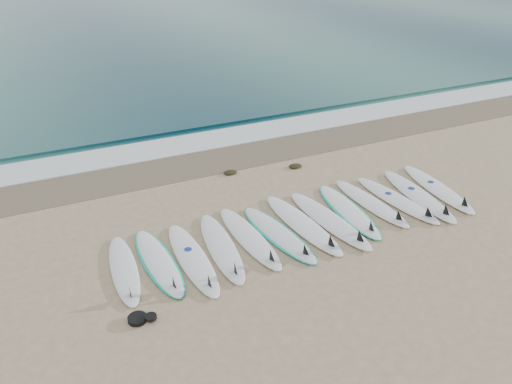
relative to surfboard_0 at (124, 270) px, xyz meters
name	(u,v)px	position (x,y,z in m)	size (l,w,h in m)	color
ground	(302,226)	(3.85, -0.01, -0.05)	(120.00, 120.00, 0.00)	tan
ocean	(80,16)	(3.85, 32.49, -0.04)	(120.00, 55.00, 0.03)	#1D5051
wet_sand_band	(229,157)	(3.85, 4.09, -0.05)	(120.00, 1.80, 0.01)	brown
foam_band	(212,140)	(3.85, 5.49, -0.03)	(120.00, 1.40, 0.04)	silver
wave_crest	(195,124)	(3.85, 6.99, 0.00)	(120.00, 1.00, 0.10)	#1D5051
surfboard_0	(124,270)	(0.00, 0.00, 0.00)	(0.67, 2.39, 0.30)	white
surfboard_1	(159,262)	(0.66, -0.02, -0.01)	(0.70, 2.51, 0.32)	white
surfboard_2	(193,260)	(1.28, -0.24, 0.01)	(0.59, 2.68, 0.34)	white
surfboard_3	(222,248)	(1.93, -0.11, 0.01)	(0.83, 2.70, 0.34)	white
surfboard_4	(250,238)	(2.59, -0.03, 0.01)	(0.62, 2.66, 0.34)	white
surfboard_5	(279,234)	(3.21, -0.14, 0.00)	(0.90, 2.63, 0.33)	silver
surfboard_6	(304,225)	(3.86, -0.06, 0.01)	(0.76, 2.86, 0.36)	white
surfboard_7	(331,221)	(4.47, -0.16, 0.01)	(0.79, 2.88, 0.36)	white
surfboard_8	(349,211)	(5.10, 0.04, 0.00)	(0.89, 2.68, 0.33)	white
surfboard_9	(372,203)	(5.78, 0.09, 0.00)	(0.64, 2.61, 0.33)	white
surfboard_10	(398,200)	(6.43, -0.05, 0.01)	(0.76, 2.70, 0.34)	white
surfboard_11	(420,196)	(7.02, -0.11, 0.01)	(0.93, 2.87, 0.36)	white
surfboard_12	(439,189)	(7.70, -0.03, 0.01)	(0.94, 2.79, 0.35)	white
seaweed_near	(230,172)	(3.46, 3.10, -0.02)	(0.37, 0.28, 0.07)	black
seaweed_far	(295,166)	(5.21, 2.71, -0.02)	(0.37, 0.29, 0.07)	black
leash_coil	(140,318)	(-0.05, -1.41, 0.00)	(0.46, 0.36, 0.11)	black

